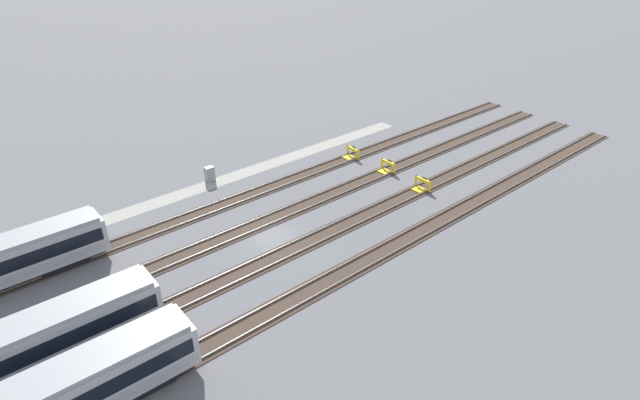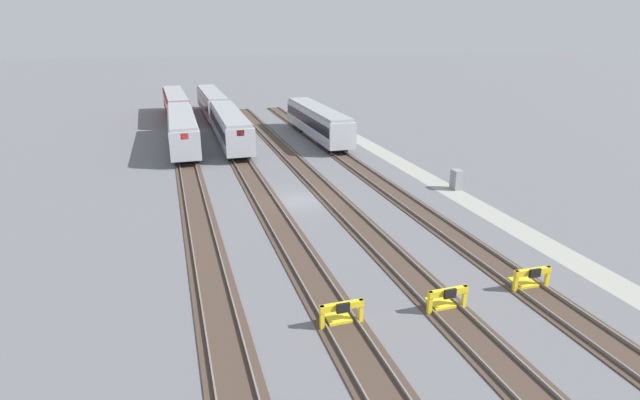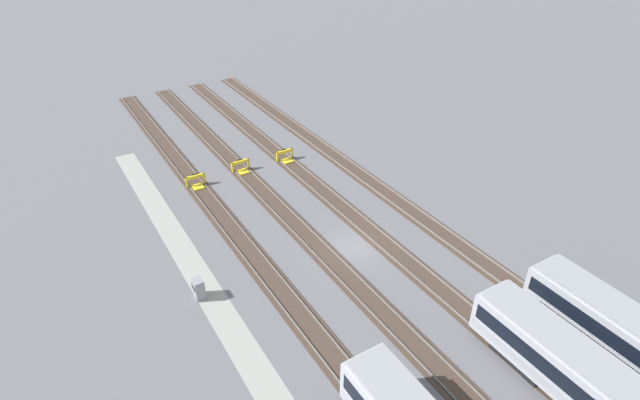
# 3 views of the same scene
# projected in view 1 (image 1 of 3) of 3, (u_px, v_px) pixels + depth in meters

# --- Properties ---
(ground_plane) EXTENTS (400.00, 400.00, 0.00)m
(ground_plane) POSITION_uv_depth(u_px,v_px,m) (273.00, 238.00, 43.09)
(ground_plane) COLOR slate
(service_walkway) EXTENTS (54.00, 2.00, 0.01)m
(service_walkway) POSITION_uv_depth(u_px,v_px,m) (205.00, 186.00, 51.15)
(service_walkway) COLOR #9E9E93
(service_walkway) RESTS_ON ground
(rail_track_nearest) EXTENTS (90.00, 2.23, 0.21)m
(rail_track_nearest) POSITION_uv_depth(u_px,v_px,m) (228.00, 203.00, 48.11)
(rail_track_nearest) COLOR #47382D
(rail_track_nearest) RESTS_ON ground
(rail_track_near_inner) EXTENTS (90.00, 2.24, 0.21)m
(rail_track_near_inner) POSITION_uv_depth(u_px,v_px,m) (257.00, 225.00, 44.75)
(rail_track_near_inner) COLOR #47382D
(rail_track_near_inner) RESTS_ON ground
(rail_track_middle) EXTENTS (90.00, 2.24, 0.21)m
(rail_track_middle) POSITION_uv_depth(u_px,v_px,m) (291.00, 250.00, 41.39)
(rail_track_middle) COLOR #47382D
(rail_track_middle) RESTS_ON ground
(rail_track_far_inner) EXTENTS (90.00, 2.23, 0.21)m
(rail_track_far_inner) POSITION_uv_depth(u_px,v_px,m) (330.00, 280.00, 38.03)
(rail_track_far_inner) COLOR #47382D
(rail_track_far_inner) RESTS_ON ground
(subway_car_front_row_rightmost) EXTENTS (18.03, 3.03, 3.70)m
(subway_car_front_row_rightmost) POSITION_uv_depth(u_px,v_px,m) (6.00, 355.00, 29.02)
(subway_car_front_row_rightmost) COLOR #ADAFB7
(subway_car_front_row_rightmost) RESTS_ON ground
(bumper_stop_nearest_track) EXTENTS (1.37, 2.01, 1.22)m
(bumper_stop_nearest_track) POSITION_uv_depth(u_px,v_px,m) (351.00, 154.00, 56.87)
(bumper_stop_nearest_track) COLOR yellow
(bumper_stop_nearest_track) RESTS_ON ground
(bumper_stop_near_inner_track) EXTENTS (1.35, 2.00, 1.22)m
(bumper_stop_near_inner_track) POSITION_uv_depth(u_px,v_px,m) (387.00, 167.00, 53.80)
(bumper_stop_near_inner_track) COLOR yellow
(bumper_stop_near_inner_track) RESTS_ON ground
(bumper_stop_middle_track) EXTENTS (1.35, 2.00, 1.22)m
(bumper_stop_middle_track) POSITION_uv_depth(u_px,v_px,m) (421.00, 185.00, 50.28)
(bumper_stop_middle_track) COLOR yellow
(bumper_stop_middle_track) RESTS_ON ground
(electrical_cabinet) EXTENTS (0.90, 0.73, 1.60)m
(electrical_cabinet) POSITION_uv_depth(u_px,v_px,m) (210.00, 174.00, 51.78)
(electrical_cabinet) COLOR gray
(electrical_cabinet) RESTS_ON ground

